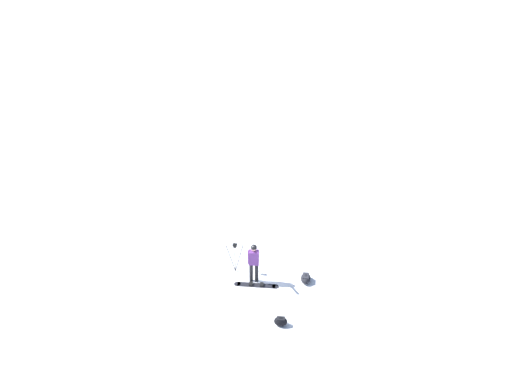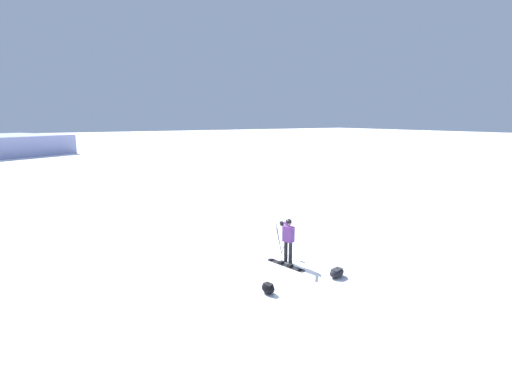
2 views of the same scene
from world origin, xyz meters
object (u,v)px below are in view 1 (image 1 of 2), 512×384
snowboard (256,285)px  gear_bag_large (281,321)px  snowboarder (254,259)px  camera_tripod (235,252)px  gear_bag_small (306,278)px

snowboard → gear_bag_large: gear_bag_large is taller
snowboarder → snowboard: bearing=-142.2°
snowboard → gear_bag_large: bearing=-139.8°
gear_bag_large → camera_tripod: (2.44, 2.67, 0.78)m
snowboard → gear_bag_large: size_ratio=3.21×
gear_bag_large → gear_bag_small: bearing=-5.1°
camera_tripod → gear_bag_small: size_ratio=1.95×
snowboarder → gear_bag_large: (-2.07, -1.73, -0.88)m
snowboarder → camera_tripod: 1.02m
gear_bag_large → camera_tripod: size_ratio=0.40×
snowboard → gear_bag_small: gear_bag_small is taller
camera_tripod → gear_bag_small: 3.03m
snowboarder → camera_tripod: size_ratio=1.31×
snowboard → gear_bag_small: bearing=-63.8°
gear_bag_large → snowboarder: bearing=39.9°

